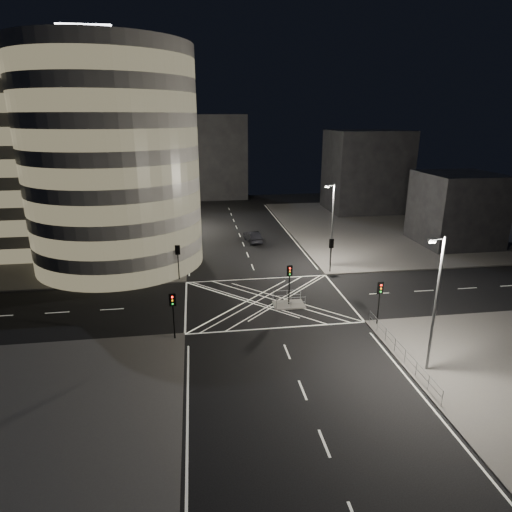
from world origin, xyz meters
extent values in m
plane|color=black|center=(0.00, 0.00, 0.00)|extent=(120.00, 120.00, 0.00)
cube|color=#524F4D|center=(-29.00, 27.00, 0.07)|extent=(42.00, 42.00, 0.15)
cube|color=#524F4D|center=(29.00, 27.00, 0.07)|extent=(42.00, 42.00, 0.15)
cube|color=slate|center=(2.00, -1.50, 0.07)|extent=(3.00, 2.00, 0.15)
cylinder|color=gray|center=(-16.00, 14.00, 12.65)|extent=(20.00, 20.00, 25.00)
cube|color=gray|center=(-26.00, 24.00, 12.65)|extent=(20.00, 18.00, 25.00)
cube|color=white|center=(-18.00, 16.00, 26.35)|extent=(6.00, 0.40, 2.00)
cube|color=black|center=(-18.00, 16.00, 25.45)|extent=(6.40, 0.50, 0.50)
cube|color=gray|center=(-22.00, 42.00, 11.15)|extent=(24.00, 16.00, 22.00)
cube|color=black|center=(26.00, 40.00, 7.65)|extent=(14.00, 12.00, 15.00)
cube|color=black|center=(30.00, 16.00, 5.15)|extent=(10.00, 10.00, 10.00)
cube|color=black|center=(-4.00, 58.00, 9.00)|extent=(18.00, 8.00, 18.00)
cylinder|color=black|center=(-10.50, 9.00, 1.79)|extent=(0.32, 0.32, 3.28)
ellipsoid|color=black|center=(-10.50, 9.00, 4.71)|extent=(4.67, 4.67, 5.37)
cylinder|color=black|center=(-10.50, 15.00, 2.00)|extent=(0.32, 0.32, 3.70)
ellipsoid|color=black|center=(-10.50, 15.00, 4.93)|extent=(3.94, 3.94, 4.53)
cylinder|color=black|center=(-10.50, 21.00, 2.02)|extent=(0.32, 0.32, 3.74)
ellipsoid|color=black|center=(-10.50, 21.00, 5.09)|extent=(4.38, 4.38, 5.04)
cylinder|color=black|center=(-10.50, 27.00, 2.14)|extent=(0.32, 0.32, 3.97)
ellipsoid|color=black|center=(-10.50, 27.00, 5.60)|extent=(5.39, 5.39, 6.20)
cylinder|color=black|center=(-10.50, 33.00, 1.62)|extent=(0.32, 0.32, 2.94)
ellipsoid|color=black|center=(-10.50, 33.00, 4.16)|extent=(3.92, 3.92, 4.50)
cylinder|color=black|center=(-8.80, 6.80, 1.65)|extent=(0.12, 0.12, 3.00)
cube|color=black|center=(-8.80, 6.80, 3.60)|extent=(0.28, 0.22, 0.90)
cube|color=black|center=(-8.80, 6.80, 3.60)|extent=(0.55, 0.04, 1.10)
cylinder|color=black|center=(-8.80, -6.80, 1.65)|extent=(0.12, 0.12, 3.00)
cube|color=black|center=(-8.80, -6.80, 3.60)|extent=(0.28, 0.22, 0.90)
cube|color=black|center=(-8.80, -6.80, 3.60)|extent=(0.55, 0.04, 1.10)
cylinder|color=black|center=(8.80, 6.80, 1.65)|extent=(0.12, 0.12, 3.00)
cube|color=black|center=(8.80, 6.80, 3.60)|extent=(0.28, 0.22, 0.90)
cube|color=black|center=(8.80, 6.80, 3.60)|extent=(0.55, 0.04, 1.10)
cylinder|color=black|center=(8.80, -6.80, 1.65)|extent=(0.12, 0.12, 3.00)
cube|color=black|center=(8.80, -6.80, 3.60)|extent=(0.28, 0.22, 0.90)
cube|color=black|center=(8.80, -6.80, 3.60)|extent=(0.55, 0.04, 1.10)
cylinder|color=black|center=(2.00, -1.50, 1.65)|extent=(0.12, 0.12, 3.00)
cube|color=black|center=(2.00, -1.50, 3.60)|extent=(0.28, 0.22, 0.90)
cube|color=black|center=(2.00, -1.50, 3.60)|extent=(0.55, 0.04, 1.10)
cylinder|color=slate|center=(-9.50, 12.00, 5.15)|extent=(0.20, 0.20, 10.00)
cylinder|color=slate|center=(-9.05, 12.00, 10.00)|extent=(0.90, 0.10, 0.10)
cube|color=slate|center=(-8.60, 12.00, 9.90)|extent=(0.50, 0.25, 0.18)
cube|color=white|center=(-8.60, 12.00, 9.79)|extent=(0.42, 0.20, 0.05)
cylinder|color=slate|center=(-9.50, 30.00, 5.15)|extent=(0.20, 0.20, 10.00)
cylinder|color=slate|center=(-9.05, 30.00, 10.00)|extent=(0.90, 0.10, 0.10)
cube|color=slate|center=(-8.60, 30.00, 9.90)|extent=(0.50, 0.25, 0.18)
cube|color=white|center=(-8.60, 30.00, 9.79)|extent=(0.42, 0.20, 0.05)
cylinder|color=slate|center=(9.50, 9.00, 5.15)|extent=(0.20, 0.20, 10.00)
cylinder|color=slate|center=(9.05, 9.00, 10.00)|extent=(0.90, 0.10, 0.10)
cube|color=slate|center=(8.60, 9.00, 9.90)|extent=(0.50, 0.25, 0.18)
cube|color=white|center=(8.60, 9.00, 9.79)|extent=(0.42, 0.20, 0.05)
cylinder|color=slate|center=(9.50, -14.00, 5.15)|extent=(0.20, 0.20, 10.00)
cylinder|color=slate|center=(9.05, -14.00, 10.00)|extent=(0.90, 0.10, 0.10)
cube|color=slate|center=(8.60, -14.00, 9.90)|extent=(0.50, 0.25, 0.18)
cube|color=white|center=(8.60, -14.00, 9.79)|extent=(0.42, 0.20, 0.05)
cube|color=slate|center=(8.30, -12.15, 0.70)|extent=(0.06, 11.70, 1.10)
cube|color=slate|center=(2.00, -2.40, 0.70)|extent=(2.80, 0.06, 1.10)
cube|color=slate|center=(2.00, -0.60, 0.70)|extent=(2.80, 0.06, 1.10)
imported|color=black|center=(1.50, 20.99, 0.79)|extent=(2.39, 5.01, 1.59)
camera|label=1|loc=(-6.64, -38.95, 17.65)|focal=30.00mm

